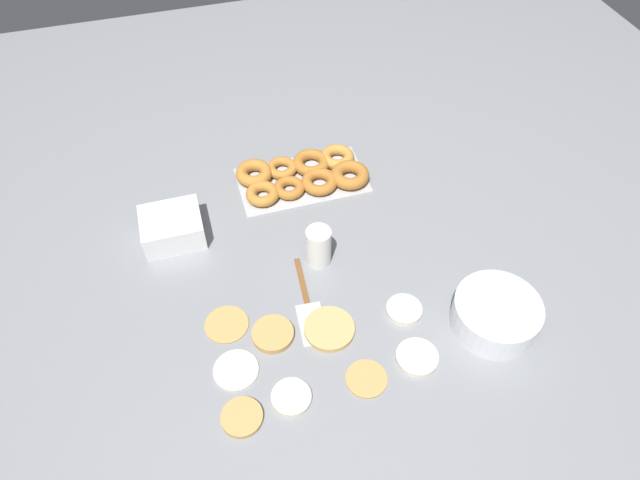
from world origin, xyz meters
The scene contains 15 objects.
ground_plane centered at (0.00, 0.00, 0.00)m, with size 3.00×3.00×0.00m, color gray.
pancake_0 centered at (0.02, 0.10, 0.01)m, with size 0.12×0.12×0.01m, color tan.
pancake_1 centered at (0.25, 0.14, 0.00)m, with size 0.10×0.10×0.01m, color beige.
pancake_2 centered at (-0.16, 0.10, 0.01)m, with size 0.08×0.08×0.01m, color silver.
pancake_3 centered at (-0.02, 0.24, 0.00)m, with size 0.09×0.09×0.01m, color tan.
pancake_4 centered at (0.15, 0.23, 0.01)m, with size 0.09×0.09×0.01m, color beige.
pancake_5 centered at (0.15, 0.08, 0.01)m, with size 0.10×0.10×0.02m, color tan.
pancake_6 centered at (0.25, 0.02, 0.00)m, with size 0.10×0.10×0.01m, color tan.
pancake_7 centered at (-0.14, 0.22, 0.01)m, with size 0.09×0.09×0.01m, color beige.
pancake_8 centered at (0.26, 0.25, 0.01)m, with size 0.09×0.09×0.01m, color tan.
donut_tray centered at (-0.05, -0.40, 0.02)m, with size 0.37×0.20×0.04m.
batter_bowl centered at (-0.34, 0.18, 0.04)m, with size 0.20×0.20×0.07m.
container_stack centered at (0.33, -0.29, 0.04)m, with size 0.15×0.13×0.07m.
paper_cup centered at (-0.01, -0.11, 0.05)m, with size 0.06×0.06×0.11m.
spatula centered at (0.05, 0.04, 0.00)m, with size 0.07×0.26×0.01m.
Camera 1 is at (0.24, 0.76, 1.12)m, focal length 32.00 mm.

